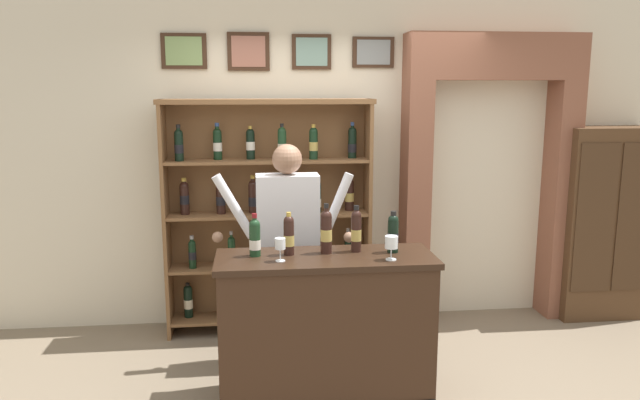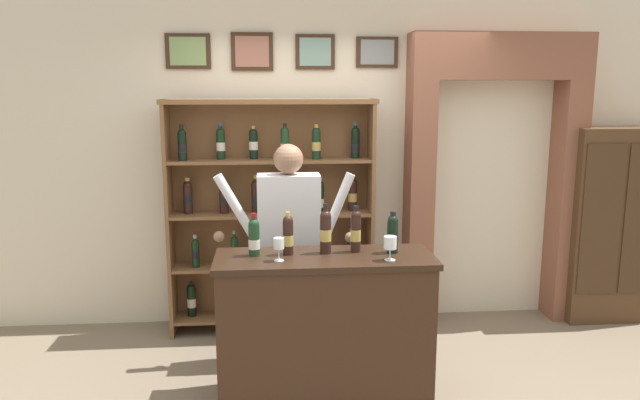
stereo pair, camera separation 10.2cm
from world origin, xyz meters
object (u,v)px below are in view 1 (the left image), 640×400
object	(u,v)px
tasting_bottle_prosecco	(255,237)
tasting_bottle_grappa	(393,233)
tasting_bottle_riserva	(289,235)
wine_glass_right	(391,244)
wine_glass_left	(280,245)
side_cabinet	(602,223)
shopkeeper	(288,229)
tasting_bottle_vin_santo	(326,231)
tasting_bottle_rosso	(356,230)
tasting_counter	(325,328)
wine_shelf	(268,211)

from	to	relation	value
tasting_bottle_prosecco	tasting_bottle_grappa	world-z (taller)	tasting_bottle_prosecco
tasting_bottle_riserva	tasting_bottle_prosecco	bearing A→B (deg)	-178.48
wine_glass_right	tasting_bottle_prosecco	bearing A→B (deg)	167.86
tasting_bottle_riserva	wine_glass_left	distance (m)	0.16
side_cabinet	shopkeeper	xyz separation A→B (m)	(-2.87, -0.65, 0.17)
tasting_bottle_vin_santo	tasting_bottle_rosso	xyz separation A→B (m)	(0.20, 0.02, -0.00)
side_cabinet	tasting_bottle_grappa	xyz separation A→B (m)	(-2.20, -1.21, 0.26)
tasting_bottle_grappa	wine_glass_left	xyz separation A→B (m)	(-0.75, -0.13, -0.03)
tasting_counter	wine_glass_left	size ratio (longest dim) A/B	9.54
wine_shelf	side_cabinet	bearing A→B (deg)	0.28
tasting_bottle_prosecco	tasting_bottle_riserva	size ratio (longest dim) A/B	0.99
tasting_bottle_grappa	tasting_counter	bearing A→B (deg)	-174.37
tasting_bottle_grappa	wine_glass_left	world-z (taller)	tasting_bottle_grappa
side_cabinet	shopkeeper	world-z (taller)	side_cabinet
tasting_bottle_grappa	wine_glass_right	distance (m)	0.18
wine_glass_right	tasting_bottle_vin_santo	bearing A→B (deg)	152.49
wine_shelf	tasting_bottle_grappa	distance (m)	1.43
tasting_counter	tasting_bottle_riserva	world-z (taller)	tasting_bottle_riserva
wine_shelf	tasting_bottle_prosecco	bearing A→B (deg)	-95.57
tasting_bottle_prosecco	wine_glass_right	bearing A→B (deg)	-12.14
wine_glass_right	side_cabinet	bearing A→B (deg)	31.54
wine_shelf	tasting_bottle_rosso	size ratio (longest dim) A/B	6.34
tasting_bottle_vin_santo	tasting_bottle_grappa	size ratio (longest dim) A/B	1.20
tasting_bottle_prosecco	tasting_bottle_grappa	xyz separation A→B (m)	(0.90, -0.01, 0.01)
tasting_bottle_prosecco	wine_glass_left	distance (m)	0.21
side_cabinet	tasting_bottle_prosecco	size ratio (longest dim) A/B	6.14
wine_shelf	tasting_bottle_riserva	distance (m)	1.19
shopkeeper	tasting_bottle_rosso	size ratio (longest dim) A/B	5.34
tasting_bottle_riserva	tasting_counter	bearing A→B (deg)	-14.06
tasting_bottle_rosso	wine_glass_right	bearing A→B (deg)	-49.45
tasting_bottle_prosecco	tasting_bottle_rosso	bearing A→B (deg)	3.01
shopkeeper	tasting_bottle_riserva	distance (m)	0.56
side_cabinet	wine_glass_right	bearing A→B (deg)	-148.46
tasting_counter	wine_glass_left	world-z (taller)	wine_glass_left
tasting_bottle_riserva	side_cabinet	bearing A→B (deg)	22.47
tasting_counter	tasting_bottle_vin_santo	xyz separation A→B (m)	(0.01, 0.07, 0.65)
shopkeeper	tasting_bottle_grappa	size ratio (longest dim) A/B	6.00
tasting_bottle_prosecco	tasting_bottle_grappa	size ratio (longest dim) A/B	1.01
wine_shelf	wine_glass_right	size ratio (longest dim) A/B	12.71
shopkeeper	tasting_bottle_vin_santo	size ratio (longest dim) A/B	5.01
tasting_bottle_rosso	tasting_bottle_riserva	bearing A→B (deg)	-176.25
tasting_bottle_riserva	wine_glass_left	world-z (taller)	tasting_bottle_riserva
tasting_bottle_prosecco	wine_shelf	bearing A→B (deg)	84.43
tasting_bottle_riserva	tasting_bottle_grappa	world-z (taller)	tasting_bottle_riserva
side_cabinet	tasting_bottle_prosecco	world-z (taller)	side_cabinet
shopkeeper	tasting_bottle_rosso	bearing A→B (deg)	-50.85
wine_shelf	tasting_bottle_vin_santo	xyz separation A→B (m)	(0.35, -1.17, 0.10)
side_cabinet	tasting_counter	bearing A→B (deg)	-154.74
tasting_bottle_rosso	wine_glass_left	xyz separation A→B (m)	(-0.51, -0.17, -0.04)
tasting_bottle_riserva	tasting_bottle_vin_santo	distance (m)	0.25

